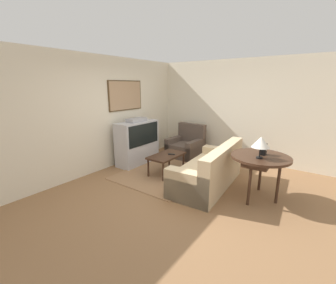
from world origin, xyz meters
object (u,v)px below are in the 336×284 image
Objects in this scene: table_lamp at (261,142)px; mantel_clock at (264,149)px; tv at (137,142)px; armchair at (186,146)px; couch at (210,171)px; coffee_table at (166,157)px; console_table at (261,160)px.

table_lamp reaches higher than mantel_clock.
armchair is (1.26, -0.73, -0.28)m from tv.
couch is 1.11m from coffee_table.
mantel_clock is at bearing 93.97° from couch.
console_table is at bearing -92.23° from tv.
mantel_clock is (0.10, -0.01, 0.17)m from console_table.
tv is 3.17× the size of table_lamp.
armchair reaches higher than couch.
table_lamp reaches higher than couch.
mantel_clock is at bearing -0.26° from table_lamp.
table_lamp is 0.31m from mantel_clock.
table_lamp is at bearing 179.74° from mantel_clock.
table_lamp is (-0.13, -2.06, 0.69)m from coffee_table.
coffee_table is at bearing 93.52° from mantel_clock.
tv reaches higher than couch.
couch is at bearing -94.30° from tv.
coffee_table is 2.40× the size of table_lamp.
armchair is 2.78m from console_table.
console_table is at bearing -28.08° from armchair.
tv is 1.49m from armchair.
mantel_clock reaches higher than console_table.
table_lamp reaches higher than console_table.
armchair is at bearing 57.15° from table_lamp.
mantel_clock is (0.13, -2.06, 0.51)m from coffee_table.
couch is 2.01m from armchair.
armchair is (1.42, 1.42, -0.02)m from couch.
table_lamp is 1.92× the size of mantel_clock.
console_table is at bearing 3.56° from table_lamp.
armchair is 2.95m from table_lamp.
couch is at bearing 98.17° from mantel_clock.
coffee_table is at bearing -75.06° from armchair.
console_table reaches higher than coffee_table.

